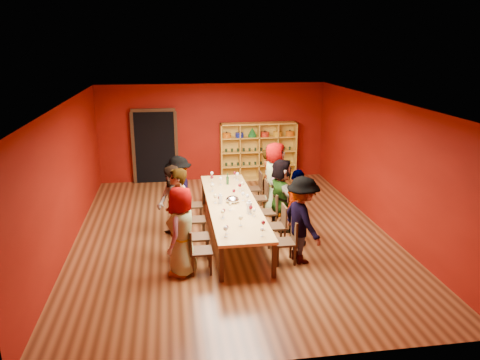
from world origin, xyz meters
The scene contains 50 objects.
room_shell centered at (0.00, 0.00, 1.50)m, with size 7.10×9.10×3.04m.
tasting_table centered at (0.00, 0.00, 0.70)m, with size 1.10×4.50×0.75m.
doorway centered at (-1.80, 4.43, 1.12)m, with size 1.40×0.17×2.30m.
shelving_unit centered at (1.40, 4.32, 0.98)m, with size 2.40×0.40×1.80m.
chair_person_left_0 centered at (-0.91, -1.73, 0.50)m, with size 0.42×0.42×0.89m.
person_left_0 centered at (-1.17, -1.73, 0.85)m, with size 0.83×0.46×1.71m, color #525258.
chair_person_left_1 centered at (-0.91, -1.06, 0.50)m, with size 0.42×0.42×0.89m.
person_left_1 centered at (-1.24, -1.06, 0.94)m, with size 0.68×0.50×1.88m, color #587DB5.
chair_person_left_2 centered at (-0.91, -0.11, 0.50)m, with size 0.42×0.42×0.89m.
person_left_2 centered at (-1.32, -0.11, 0.84)m, with size 0.81×0.45×1.67m, color #535359.
chair_person_left_3 centered at (-0.91, 0.85, 0.50)m, with size 0.42×0.42×0.89m.
person_left_3 centered at (-1.16, 0.85, 0.83)m, with size 1.07×0.44×1.66m, color #4A4A4F.
chair_person_right_0 centered at (0.91, -1.57, 0.50)m, with size 0.42×0.42×0.89m.
person_right_0 centered at (1.17, -1.57, 0.88)m, with size 1.13×0.47×1.75m, color #5A84B9.
chair_person_right_1 centered at (0.91, -0.75, 0.50)m, with size 0.42×0.42×0.89m.
person_right_1 centered at (1.29, -0.75, 0.83)m, with size 0.98×0.44×1.67m, color #516CA6.
chair_person_right_2 centered at (0.91, 0.12, 0.50)m, with size 0.42×0.42×0.89m.
person_right_2 centered at (1.16, 0.12, 0.84)m, with size 1.57×0.45×1.69m, color silver.
chair_person_right_3 centered at (0.91, 1.13, 0.50)m, with size 0.42×0.42×0.89m.
person_right_3 centered at (1.23, 1.13, 0.92)m, with size 0.90×0.49×1.85m, color #131634.
chair_person_right_4 centered at (0.91, 1.92, 0.50)m, with size 0.42×0.42×0.89m.
person_right_4 centered at (1.23, 1.92, 0.75)m, with size 0.55×0.40×1.50m, color #5B86BC.
wine_glass_0 centered at (0.29, 0.79, 0.90)m, with size 0.08×0.08×0.20m.
wine_glass_1 centered at (-0.29, -0.86, 0.89)m, with size 0.08×0.08×0.19m.
wine_glass_2 centered at (0.26, 0.11, 0.90)m, with size 0.08×0.08×0.21m.
wine_glass_3 centered at (-0.11, -0.49, 0.88)m, with size 0.07×0.07×0.18m.
wine_glass_4 centered at (-0.32, -0.94, 0.89)m, with size 0.08×0.08×0.19m.
wine_glass_5 centered at (0.30, -1.95, 0.88)m, with size 0.07×0.07×0.18m.
wine_glass_6 centered at (-0.37, 0.88, 0.89)m, with size 0.08×0.08×0.19m.
wine_glass_7 centered at (0.37, 1.72, 0.91)m, with size 0.09×0.09×0.22m.
wine_glass_8 centered at (-0.02, -1.38, 0.91)m, with size 0.09×0.09×0.22m.
wine_glass_9 centered at (-0.28, 1.97, 0.89)m, with size 0.08×0.08×0.20m.
wine_glass_10 centered at (-0.34, -1.74, 0.88)m, with size 0.07×0.07×0.18m.
wine_glass_11 centered at (-0.31, 1.60, 0.89)m, with size 0.08×0.08×0.19m.
wine_glass_12 centered at (0.38, -1.65, 0.89)m, with size 0.08×0.08×0.20m.
wine_glass_13 centered at (0.37, 0.91, 0.90)m, with size 0.08×0.08×0.20m.
wine_glass_14 centered at (-0.11, 1.38, 0.91)m, with size 0.09×0.09×0.22m.
wine_glass_15 centered at (0.33, -0.07, 0.90)m, with size 0.09×0.09×0.21m.
wine_glass_16 centered at (0.29, -0.79, 0.90)m, with size 0.08×0.08×0.20m.
wine_glass_17 centered at (-0.35, 0.91, 0.89)m, with size 0.08×0.08×0.19m.
wine_glass_18 centered at (0.34, -0.91, 0.88)m, with size 0.07×0.07×0.18m.
wine_glass_19 centered at (-0.38, 0.02, 0.91)m, with size 0.09×0.09×0.22m.
wine_glass_20 centered at (0.09, 0.40, 0.89)m, with size 0.08×0.08×0.19m.
wine_glass_21 centered at (0.32, 1.91, 0.89)m, with size 0.08×0.08×0.19m.
wine_glass_22 centered at (-0.29, -0.01, 0.88)m, with size 0.07×0.07×0.18m.
wine_glass_23 centered at (-0.37, -1.87, 0.91)m, with size 0.09×0.09×0.22m.
spittoon_bowl centered at (0.01, 0.01, 0.82)m, with size 0.30×0.30×0.16m, color silver.
carafe_a centered at (-0.27, -0.02, 0.85)m, with size 0.12×0.12×0.23m.
carafe_b centered at (0.26, -0.73, 0.88)m, with size 0.14×0.14×0.29m.
wine_bottle centered at (0.07, 1.40, 0.86)m, with size 0.08×0.08×0.29m.
Camera 1 is at (-1.29, -9.82, 4.24)m, focal length 35.00 mm.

